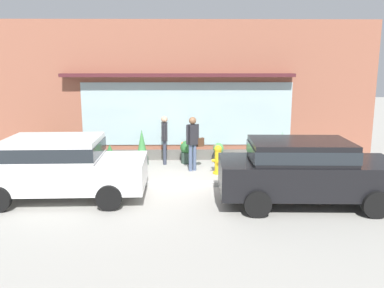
{
  "coord_description": "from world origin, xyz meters",
  "views": [
    {
      "loc": [
        0.28,
        -11.09,
        3.4
      ],
      "look_at": [
        0.46,
        1.2,
        0.93
      ],
      "focal_mm": 37.42,
      "sensor_mm": 36.0,
      "label": 1
    }
  ],
  "objects_px": {
    "pedestrian_with_handbag": "(193,140)",
    "potted_plant_doorstep": "(218,152)",
    "parked_car_white": "(60,164)",
    "potted_plant_window_center": "(110,155)",
    "fire_hydrant": "(218,160)",
    "pedestrian_passerby": "(165,136)",
    "parked_car_black": "(305,168)",
    "potted_plant_near_hydrant": "(282,149)",
    "potted_plant_window_left": "(142,148)",
    "potted_plant_corner_tall": "(83,156)",
    "potted_plant_by_entrance": "(187,151)",
    "potted_plant_trailing_edge": "(49,148)"
  },
  "relations": [
    {
      "from": "potted_plant_near_hydrant",
      "to": "potted_plant_window_left",
      "type": "xyz_separation_m",
      "value": [
        -4.79,
        0.0,
        0.04
      ]
    },
    {
      "from": "potted_plant_corner_tall",
      "to": "potted_plant_doorstep",
      "type": "bearing_deg",
      "value": 3.93
    },
    {
      "from": "potted_plant_window_center",
      "to": "potted_plant_window_left",
      "type": "bearing_deg",
      "value": 8.6
    },
    {
      "from": "potted_plant_window_left",
      "to": "potted_plant_by_entrance",
      "type": "bearing_deg",
      "value": 6.89
    },
    {
      "from": "pedestrian_with_handbag",
      "to": "potted_plant_corner_tall",
      "type": "relative_size",
      "value": 2.85
    },
    {
      "from": "pedestrian_with_handbag",
      "to": "potted_plant_near_hydrant",
      "type": "bearing_deg",
      "value": -15.57
    },
    {
      "from": "pedestrian_with_handbag",
      "to": "potted_plant_doorstep",
      "type": "distance_m",
      "value": 1.52
    },
    {
      "from": "fire_hydrant",
      "to": "pedestrian_with_handbag",
      "type": "height_order",
      "value": "pedestrian_with_handbag"
    },
    {
      "from": "pedestrian_with_handbag",
      "to": "potted_plant_doorstep",
      "type": "xyz_separation_m",
      "value": [
        0.9,
        1.05,
        -0.64
      ]
    },
    {
      "from": "parked_car_black",
      "to": "potted_plant_doorstep",
      "type": "relative_size",
      "value": 6.2
    },
    {
      "from": "potted_plant_near_hydrant",
      "to": "potted_plant_window_center",
      "type": "bearing_deg",
      "value": -178.42
    },
    {
      "from": "pedestrian_with_handbag",
      "to": "potted_plant_doorstep",
      "type": "bearing_deg",
      "value": 18.57
    },
    {
      "from": "potted_plant_by_entrance",
      "to": "fire_hydrant",
      "type": "bearing_deg",
      "value": -55.43
    },
    {
      "from": "pedestrian_passerby",
      "to": "potted_plant_near_hydrant",
      "type": "height_order",
      "value": "pedestrian_passerby"
    },
    {
      "from": "potted_plant_window_center",
      "to": "potted_plant_near_hydrant",
      "type": "height_order",
      "value": "potted_plant_near_hydrant"
    },
    {
      "from": "potted_plant_window_center",
      "to": "potted_plant_by_entrance",
      "type": "bearing_deg",
      "value": 7.59
    },
    {
      "from": "potted_plant_window_center",
      "to": "potted_plant_by_entrance",
      "type": "distance_m",
      "value": 2.63
    },
    {
      "from": "parked_car_black",
      "to": "potted_plant_window_center",
      "type": "height_order",
      "value": "parked_car_black"
    },
    {
      "from": "potted_plant_trailing_edge",
      "to": "potted_plant_window_center",
      "type": "relative_size",
      "value": 1.39
    },
    {
      "from": "fire_hydrant",
      "to": "potted_plant_window_left",
      "type": "height_order",
      "value": "potted_plant_window_left"
    },
    {
      "from": "parked_car_black",
      "to": "parked_car_white",
      "type": "relative_size",
      "value": 1.03
    },
    {
      "from": "fire_hydrant",
      "to": "pedestrian_passerby",
      "type": "height_order",
      "value": "pedestrian_passerby"
    },
    {
      "from": "parked_car_black",
      "to": "potted_plant_by_entrance",
      "type": "height_order",
      "value": "parked_car_black"
    },
    {
      "from": "potted_plant_doorstep",
      "to": "potted_plant_by_entrance",
      "type": "height_order",
      "value": "potted_plant_by_entrance"
    },
    {
      "from": "fire_hydrant",
      "to": "potted_plant_window_center",
      "type": "height_order",
      "value": "fire_hydrant"
    },
    {
      "from": "parked_car_black",
      "to": "pedestrian_passerby",
      "type": "bearing_deg",
      "value": 133.47
    },
    {
      "from": "potted_plant_window_center",
      "to": "potted_plant_doorstep",
      "type": "relative_size",
      "value": 1.07
    },
    {
      "from": "parked_car_white",
      "to": "potted_plant_by_entrance",
      "type": "xyz_separation_m",
      "value": [
        3.24,
        3.67,
        -0.47
      ]
    },
    {
      "from": "fire_hydrant",
      "to": "potted_plant_by_entrance",
      "type": "xyz_separation_m",
      "value": [
        -0.96,
        1.4,
        -0.03
      ]
    },
    {
      "from": "pedestrian_with_handbag",
      "to": "parked_car_black",
      "type": "bearing_deg",
      "value": -80.97
    },
    {
      "from": "potted_plant_near_hydrant",
      "to": "potted_plant_doorstep",
      "type": "bearing_deg",
      "value": 174.29
    },
    {
      "from": "potted_plant_near_hydrant",
      "to": "pedestrian_passerby",
      "type": "bearing_deg",
      "value": 179.28
    },
    {
      "from": "potted_plant_by_entrance",
      "to": "parked_car_black",
      "type": "bearing_deg",
      "value": -55.87
    },
    {
      "from": "fire_hydrant",
      "to": "parked_car_white",
      "type": "height_order",
      "value": "parked_car_white"
    },
    {
      "from": "potted_plant_near_hydrant",
      "to": "pedestrian_with_handbag",
      "type": "bearing_deg",
      "value": -164.77
    },
    {
      "from": "potted_plant_window_center",
      "to": "pedestrian_with_handbag",
      "type": "bearing_deg",
      "value": -13.48
    },
    {
      "from": "potted_plant_by_entrance",
      "to": "potted_plant_window_center",
      "type": "bearing_deg",
      "value": -172.41
    },
    {
      "from": "pedestrian_passerby",
      "to": "potted_plant_by_entrance",
      "type": "relative_size",
      "value": 2.1
    },
    {
      "from": "potted_plant_near_hydrant",
      "to": "potted_plant_corner_tall",
      "type": "bearing_deg",
      "value": -179.13
    },
    {
      "from": "pedestrian_passerby",
      "to": "parked_car_white",
      "type": "distance_m",
      "value": 4.31
    },
    {
      "from": "parked_car_white",
      "to": "potted_plant_window_left",
      "type": "xyz_separation_m",
      "value": [
        1.7,
        3.49,
        -0.31
      ]
    },
    {
      "from": "potted_plant_by_entrance",
      "to": "potted_plant_near_hydrant",
      "type": "bearing_deg",
      "value": -3.28
    },
    {
      "from": "potted_plant_corner_tall",
      "to": "potted_plant_window_center",
      "type": "xyz_separation_m",
      "value": [
        0.94,
        -0.06,
        0.03
      ]
    },
    {
      "from": "parked_car_white",
      "to": "potted_plant_window_center",
      "type": "xyz_separation_m",
      "value": [
        0.63,
        3.32,
        -0.54
      ]
    },
    {
      "from": "fire_hydrant",
      "to": "potted_plant_trailing_edge",
      "type": "bearing_deg",
      "value": 167.44
    },
    {
      "from": "potted_plant_window_center",
      "to": "pedestrian_passerby",
      "type": "bearing_deg",
      "value": 6.58
    },
    {
      "from": "pedestrian_passerby",
      "to": "parked_car_white",
      "type": "height_order",
      "value": "pedestrian_passerby"
    },
    {
      "from": "parked_car_black",
      "to": "potted_plant_window_center",
      "type": "bearing_deg",
      "value": 146.58
    },
    {
      "from": "potted_plant_corner_tall",
      "to": "potted_plant_near_hydrant",
      "type": "xyz_separation_m",
      "value": [
        6.8,
        0.1,
        0.22
      ]
    },
    {
      "from": "pedestrian_with_handbag",
      "to": "potted_plant_by_entrance",
      "type": "xyz_separation_m",
      "value": [
        -0.19,
        1.02,
        -0.6
      ]
    }
  ]
}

